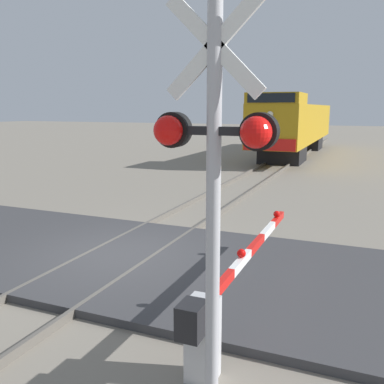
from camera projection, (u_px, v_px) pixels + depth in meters
name	position (u px, v px, depth m)	size (l,w,h in m)	color
ground_plane	(120.00, 260.00, 9.36)	(160.00, 160.00, 0.00)	gray
rail_track_left	(93.00, 253.00, 9.61)	(0.08, 80.00, 0.15)	#59544C
rail_track_right	(149.00, 261.00, 9.07)	(0.08, 80.00, 0.15)	#59544C
road_surface	(120.00, 257.00, 9.34)	(36.00, 5.08, 0.14)	#38383A
locomotive	(296.00, 125.00, 29.98)	(2.94, 17.73, 4.13)	black
crossing_signal	(213.00, 173.00, 3.94)	(1.18, 0.33, 4.32)	#ADADB2
crossing_gate	(221.00, 301.00, 5.73)	(0.36, 5.42, 1.17)	silver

